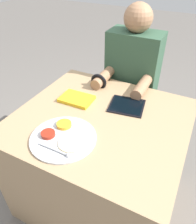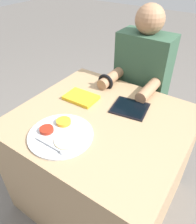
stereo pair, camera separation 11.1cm
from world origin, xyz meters
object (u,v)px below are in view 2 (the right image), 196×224
object	(u,v)px
tablet_device	(130,108)
person_diner	(139,94)
red_notebook	(81,98)
thali_tray	(60,134)

from	to	relation	value
tablet_device	person_diner	world-z (taller)	person_diner
tablet_device	person_diner	xyz separation A→B (m)	(-0.11, 0.40, -0.16)
red_notebook	tablet_device	size ratio (longest dim) A/B	0.89
tablet_device	red_notebook	bearing A→B (deg)	-165.19
red_notebook	tablet_device	distance (m)	0.30
thali_tray	tablet_device	distance (m)	0.42
thali_tray	person_diner	xyz separation A→B (m)	(0.07, 0.78, -0.16)
red_notebook	person_diner	distance (m)	0.53
red_notebook	person_diner	world-z (taller)	person_diner
red_notebook	tablet_device	bearing A→B (deg)	14.81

